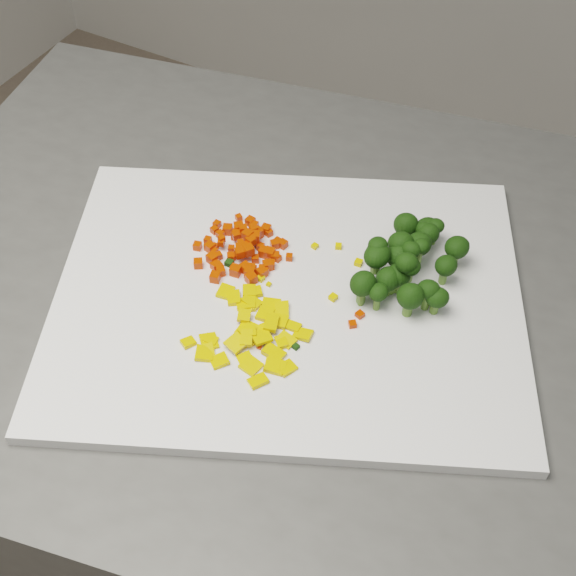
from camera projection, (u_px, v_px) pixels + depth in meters
The scene contains 159 objects.
counter_block at pixel (310, 491), 1.17m from camera, with size 0.96×0.68×0.90m, color #454543.
cutting_board at pixel (288, 299), 0.81m from camera, with size 0.47×0.37×0.01m, color white.
carrot_pile at pixel (242, 241), 0.84m from camera, with size 0.10×0.10×0.03m, color red, non-canonical shape.
pepper_pile at pixel (246, 328), 0.77m from camera, with size 0.12×0.12×0.02m, color #DFAC0B, non-canonical shape.
broccoli_pile at pixel (399, 254), 0.81m from camera, with size 0.13×0.13×0.06m, color black, non-canonical shape.
carrot_cube_0 at pixel (236, 236), 0.85m from camera, with size 0.01×0.01×0.01m, color red.
carrot_cube_1 at pixel (197, 246), 0.85m from camera, with size 0.01×0.01×0.01m, color red.
carrot_cube_2 at pixel (231, 249), 0.85m from camera, with size 0.01×0.01×0.01m, color red.
carrot_cube_3 at pixel (242, 247), 0.84m from camera, with size 0.01×0.01×0.01m, color red.
carrot_cube_4 at pixel (269, 233), 0.86m from camera, with size 0.01×0.01×0.01m, color red.
carrot_cube_5 at pixel (231, 257), 0.84m from camera, with size 0.01×0.01×0.01m, color red.
carrot_cube_6 at pixel (249, 274), 0.82m from camera, with size 0.01×0.01×0.01m, color red.
carrot_cube_7 at pixel (220, 270), 0.83m from camera, with size 0.01×0.01×0.01m, color red.
carrot_cube_8 at pixel (264, 272), 0.82m from camera, with size 0.01×0.01×0.01m, color red.
carrot_cube_9 at pixel (271, 265), 0.83m from camera, with size 0.01×0.01×0.01m, color red.
carrot_cube_10 at pixel (262, 273), 0.82m from camera, with size 0.01×0.01×0.01m, color red.
carrot_cube_11 at pixel (215, 277), 0.82m from camera, with size 0.01×0.01×0.01m, color red.
carrot_cube_12 at pixel (215, 247), 0.85m from camera, with size 0.01×0.01×0.01m, color red.
carrot_cube_13 at pixel (236, 271), 0.82m from camera, with size 0.01×0.01×0.01m, color red.
carrot_cube_14 at pixel (243, 229), 0.86m from camera, with size 0.01×0.01×0.01m, color red.
carrot_cube_15 at pixel (269, 265), 0.83m from camera, with size 0.01×0.01×0.01m, color red.
carrot_cube_16 at pixel (218, 256), 0.84m from camera, with size 0.01×0.01×0.01m, color red.
carrot_cube_17 at pixel (262, 269), 0.83m from camera, with size 0.01×0.01×0.01m, color red.
carrot_cube_18 at pixel (258, 233), 0.86m from camera, with size 0.01×0.01×0.01m, color red.
carrot_cube_19 at pixel (260, 247), 0.85m from camera, with size 0.01×0.01×0.01m, color red.
carrot_cube_20 at pixel (270, 253), 0.84m from camera, with size 0.01×0.01×0.01m, color red.
carrot_cube_21 at pixel (264, 252), 0.84m from camera, with size 0.01×0.01×0.01m, color red.
carrot_cube_22 at pixel (242, 238), 0.86m from camera, with size 0.01×0.01×0.01m, color red.
carrot_cube_23 at pixel (251, 270), 0.83m from camera, with size 0.01×0.01×0.01m, color red.
carrot_cube_24 at pixel (220, 234), 0.86m from camera, with size 0.01×0.01×0.01m, color red.
carrot_cube_25 at pixel (214, 251), 0.84m from camera, with size 0.01×0.01×0.01m, color red.
carrot_cube_26 at pixel (252, 269), 0.83m from camera, with size 0.01×0.01×0.01m, color red.
carrot_cube_27 at pixel (236, 235), 0.86m from camera, with size 0.01×0.01×0.01m, color red.
carrot_cube_28 at pixel (221, 243), 0.84m from camera, with size 0.01×0.01×0.01m, color red.
carrot_cube_29 at pixel (234, 268), 0.83m from camera, with size 0.01×0.01×0.01m, color red.
carrot_cube_30 at pixel (241, 243), 0.84m from camera, with size 0.01×0.01×0.01m, color red.
carrot_cube_31 at pixel (250, 272), 0.82m from camera, with size 0.01×0.01×0.01m, color red.
carrot_cube_32 at pixel (228, 229), 0.86m from camera, with size 0.01×0.01×0.01m, color red.
carrot_cube_33 at pixel (283, 244), 0.85m from camera, with size 0.01×0.01×0.01m, color red.
carrot_cube_34 at pixel (255, 259), 0.84m from camera, with size 0.01×0.01×0.01m, color red.
carrot_cube_35 at pixel (239, 218), 0.88m from camera, with size 0.01×0.01×0.01m, color red.
carrot_cube_36 at pixel (275, 244), 0.85m from camera, with size 0.01×0.01×0.01m, color red.
carrot_cube_37 at pixel (214, 230), 0.86m from camera, with size 0.01×0.01×0.01m, color red.
carrot_cube_38 at pixel (215, 261), 0.83m from camera, with size 0.01×0.01×0.01m, color red.
carrot_cube_39 at pixel (289, 257), 0.84m from camera, with size 0.01×0.01×0.01m, color red.
carrot_cube_40 at pixel (245, 268), 0.83m from camera, with size 0.01×0.01×0.01m, color red.
carrot_cube_41 at pixel (210, 247), 0.85m from camera, with size 0.01×0.01×0.01m, color red.
carrot_cube_42 at pixel (198, 263), 0.83m from camera, with size 0.01×0.01×0.01m, color red.
carrot_cube_43 at pixel (275, 256), 0.84m from camera, with size 0.01×0.01×0.01m, color red.
carrot_cube_44 at pixel (257, 234), 0.85m from camera, with size 0.01×0.01×0.01m, color red.
carrot_cube_45 at pixel (277, 258), 0.84m from camera, with size 0.01×0.01×0.01m, color red.
carrot_cube_46 at pixel (240, 249), 0.83m from camera, with size 0.01×0.01×0.01m, color red.
carrot_cube_47 at pixel (251, 241), 0.84m from camera, with size 0.01×0.01×0.01m, color red.
carrot_cube_48 at pixel (213, 258), 0.83m from camera, with size 0.01×0.01×0.01m, color red.
carrot_cube_49 at pixel (215, 266), 0.83m from camera, with size 0.01×0.01×0.01m, color red.
carrot_cube_50 at pixel (255, 237), 0.85m from camera, with size 0.01×0.01×0.01m, color red.
carrot_cube_51 at pixel (248, 250), 0.83m from camera, with size 0.01×0.01×0.01m, color red.
carrot_cube_52 at pixel (253, 229), 0.85m from camera, with size 0.01×0.01×0.01m, color red.
carrot_cube_53 at pixel (248, 235), 0.84m from camera, with size 0.01×0.01×0.01m, color red.
carrot_cube_54 at pixel (248, 248), 0.85m from camera, with size 0.01×0.01×0.01m, color red.
carrot_cube_55 at pixel (268, 265), 0.83m from camera, with size 0.01×0.01×0.01m, color red.
carrot_cube_56 at pixel (243, 236), 0.86m from camera, with size 0.01×0.01×0.01m, color red.
carrot_cube_57 at pixel (251, 278), 0.82m from camera, with size 0.01×0.01×0.01m, color red.
carrot_cube_58 at pixel (251, 267), 0.83m from camera, with size 0.01×0.01×0.01m, color red.
carrot_cube_59 at pixel (240, 253), 0.83m from camera, with size 0.01×0.01×0.01m, color red.
carrot_cube_60 at pixel (256, 238), 0.85m from camera, with size 0.01×0.01×0.01m, color red.
carrot_cube_61 at pixel (246, 246), 0.84m from camera, with size 0.01×0.01×0.01m, color red.
carrot_cube_62 at pixel (266, 229), 0.86m from camera, with size 0.01×0.01×0.01m, color red.
carrot_cube_63 at pixel (208, 240), 0.85m from camera, with size 0.01×0.01×0.01m, color red.
carrot_cube_64 at pixel (233, 257), 0.84m from camera, with size 0.01×0.01×0.01m, color red.
carrot_cube_65 at pixel (218, 266), 0.83m from camera, with size 0.01×0.01×0.01m, color red.
carrot_cube_66 at pixel (239, 228), 0.87m from camera, with size 0.01×0.01×0.01m, color red.
carrot_cube_67 at pixel (254, 226), 0.87m from camera, with size 0.01×0.01×0.01m, color red.
carrot_cube_68 at pixel (255, 232), 0.86m from camera, with size 0.01×0.01×0.01m, color red.
carrot_cube_69 at pixel (221, 271), 0.82m from camera, with size 0.01×0.01×0.01m, color red.
carrot_cube_70 at pixel (222, 239), 0.84m from camera, with size 0.01×0.01×0.01m, color red.
carrot_cube_71 at pixel (278, 242), 0.85m from camera, with size 0.01×0.01×0.01m, color red.
carrot_cube_72 at pixel (250, 221), 0.87m from camera, with size 0.01×0.01×0.01m, color red.
carrot_cube_73 at pixel (217, 224), 0.87m from camera, with size 0.01×0.01×0.01m, color red.
pepper_chunk_0 at pixel (245, 307), 0.80m from camera, with size 0.02×0.01×0.00m, color #DFAC0B.
pepper_chunk_1 at pixel (277, 321), 0.78m from camera, with size 0.02×0.01×0.00m, color #DFAC0B.
pepper_chunk_2 at pixel (264, 329), 0.78m from camera, with size 0.02×0.01×0.00m, color #DFAC0B.
pepper_chunk_3 at pixel (234, 298), 0.80m from camera, with size 0.01×0.02×0.00m, color #DFAC0B.
pepper_chunk_4 at pixel (282, 310), 0.79m from camera, with size 0.01×0.02×0.01m, color #DFAC0B.
pepper_chunk_5 at pixel (208, 352), 0.76m from camera, with size 0.02×0.01×0.00m, color #DFAC0B.
pepper_chunk_6 at pixel (247, 304), 0.80m from camera, with size 0.02×0.02×0.00m, color #DFAC0B.
pepper_chunk_7 at pixel (286, 340), 0.77m from camera, with size 0.02×0.01×0.00m, color #DFAC0B.
pepper_chunk_8 at pixel (273, 365), 0.75m from camera, with size 0.01×0.01×0.00m, color #DFAC0B.
pepper_chunk_9 at pixel (258, 381), 0.74m from camera, with size 0.02×0.01×0.00m, color #DFAC0B.
pepper_chunk_10 at pixel (292, 326), 0.78m from camera, with size 0.02×0.01×0.00m, color #DFAC0B.
pepper_chunk_11 at pixel (247, 330), 0.77m from camera, with size 0.01×0.01×0.00m, color #DFAC0B.
pepper_chunk_12 at pixel (251, 366), 0.75m from camera, with size 0.02×0.02×0.00m, color #DFAC0B.
pepper_chunk_13 at pixel (244, 316), 0.78m from camera, with size 0.01×0.01×0.00m, color #DFAC0B.
pepper_chunk_14 at pixel (271, 323), 0.77m from camera, with size 0.02×0.01×0.00m, color #DFAC0B.
pepper_chunk_15 at pixel (219, 361), 0.75m from camera, with size 0.02×0.01×0.00m, color #DFAC0B.
pepper_chunk_16 at pixel (275, 366), 0.75m from camera, with size 0.02×0.02×0.01m, color #DFAC0B.
pepper_chunk_17 at pixel (252, 302), 0.80m from camera, with size 0.02×0.01×0.00m, color #DFAC0B.
pepper_chunk_18 at pixel (209, 341), 0.77m from camera, with size 0.02×0.02×0.00m, color #DFAC0B.
pepper_chunk_19 at pixel (282, 342), 0.77m from camera, with size 0.02×0.01×0.00m, color #DFAC0B.
pepper_chunk_20 at pixel (248, 332), 0.77m from camera, with size 0.01×0.01×0.00m, color #DFAC0B.
pepper_chunk_21 at pixel (225, 292), 0.81m from camera, with size 0.01×0.02×0.00m, color #DFAC0B.
pepper_chunk_22 at pixel (252, 340), 0.77m from camera, with size 0.01×0.01×0.00m, color #DFAC0B.
pepper_chunk_23 at pixel (236, 343), 0.76m from camera, with size 0.02×0.02×0.00m, color #DFAC0B.
pepper_chunk_24 at pixel (247, 330), 0.78m from camera, with size 0.02×0.02×0.00m, color #DFAC0B.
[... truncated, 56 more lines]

